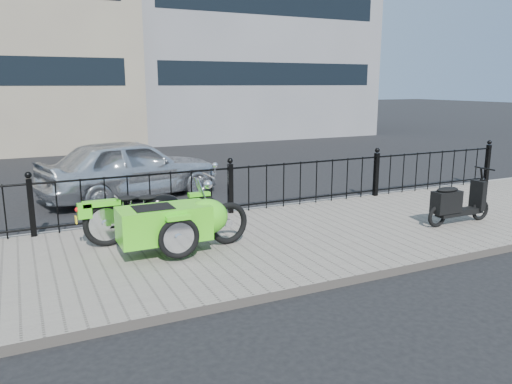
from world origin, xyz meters
name	(u,v)px	position (x,y,z in m)	size (l,w,h in m)	color
ground	(260,237)	(0.00, 0.00, 0.00)	(120.00, 120.00, 0.00)	black
sidewalk	(274,242)	(0.00, -0.50, 0.06)	(30.00, 3.80, 0.12)	slate
curb	(228,214)	(0.00, 1.44, 0.06)	(30.00, 0.10, 0.12)	gray
iron_fence	(230,189)	(0.00, 1.30, 0.59)	(14.11, 0.11, 1.08)	black
motorcycle_sidecar	(173,219)	(-1.62, -0.37, 0.59)	(2.28, 1.48, 0.98)	black
scooter	(456,203)	(3.28, -1.17, 0.50)	(1.45, 0.42, 0.98)	black
spare_tire	(228,223)	(-0.77, -0.46, 0.45)	(0.66, 0.66, 0.09)	black
sedan_car	(130,168)	(-1.34, 3.98, 0.69)	(1.63, 4.05, 1.38)	silver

